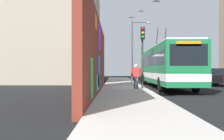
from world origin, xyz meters
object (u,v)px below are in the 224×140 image
object	(u,v)px
parked_car_white	(193,75)
pedestrian_at_curb	(136,75)
traffic_light	(143,47)
street_lamp	(134,47)
parked_car_black	(214,76)
city_bus	(165,65)

from	to	relation	value
parked_car_white	pedestrian_at_curb	xyz separation A→B (m)	(-12.52, 7.83, 0.29)
traffic_light	parked_car_white	bearing A→B (deg)	-31.07
pedestrian_at_curb	street_lamp	size ratio (longest dim) A/B	0.26
parked_car_black	pedestrian_at_curb	distance (m)	10.00
parked_car_black	street_lamp	size ratio (longest dim) A/B	0.73
parked_car_white	traffic_light	distance (m)	14.41
traffic_light	street_lamp	bearing A→B (deg)	-0.85
pedestrian_at_curb	traffic_light	distance (m)	1.99
street_lamp	traffic_light	bearing A→B (deg)	179.15
parked_car_black	street_lamp	world-z (taller)	street_lamp
pedestrian_at_curb	parked_car_black	bearing A→B (deg)	-51.57
city_bus	street_lamp	xyz separation A→B (m)	(5.91, 2.02, 2.05)
parked_car_white	street_lamp	size ratio (longest dim) A/B	0.74
parked_car_black	pedestrian_at_curb	bearing A→B (deg)	128.43
pedestrian_at_curb	street_lamp	distance (m)	9.51
parked_car_black	traffic_light	bearing A→B (deg)	128.71
traffic_light	pedestrian_at_curb	bearing A→B (deg)	123.80
parked_car_black	parked_car_white	size ratio (longest dim) A/B	0.98
traffic_light	city_bus	bearing A→B (deg)	-36.96
parked_car_white	pedestrian_at_curb	distance (m)	14.77
parked_car_black	parked_car_white	xyz separation A→B (m)	(6.31, 0.00, 0.00)
city_bus	parked_car_black	size ratio (longest dim) A/B	2.72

